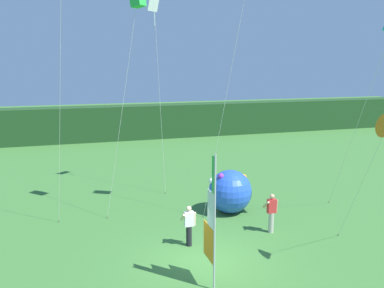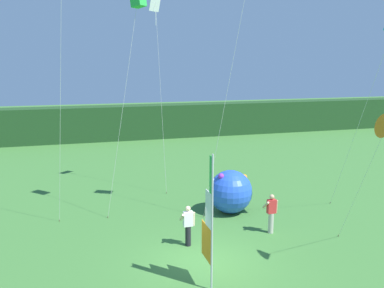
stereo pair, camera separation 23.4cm
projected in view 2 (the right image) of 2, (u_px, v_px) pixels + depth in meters
The scene contains 7 objects.
ground_plane at pixel (202, 261), 14.28m from camera, with size 120.00×120.00×0.00m, color #3D7533.
distant_treeline at pixel (122, 122), 37.34m from camera, with size 80.00×2.40×3.12m, color #1E421E.
banner_flag at pixel (209, 223), 12.36m from camera, with size 0.06×1.03×4.33m.
person_near_banner at pixel (188, 225), 15.37m from camera, with size 0.55×0.48×1.60m.
person_mid_field at pixel (271, 212), 16.54m from camera, with size 0.55×0.48×1.66m.
inflatable_balloon at pixel (230, 192), 18.82m from camera, with size 2.04×2.04×2.04m.
kite_white_diamond_3 at pixel (156, 10), 20.75m from camera, with size 0.77×1.37×10.61m.
Camera 2 is at (-3.99, -12.57, 6.89)m, focal length 37.59 mm.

